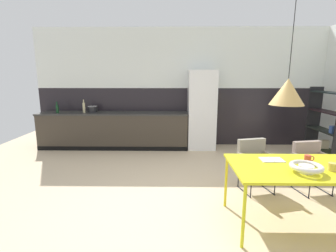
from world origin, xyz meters
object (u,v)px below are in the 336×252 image
at_px(armchair_far_side, 311,159).
at_px(armchair_near_window, 255,158).
at_px(dining_table, 309,170).
at_px(pendant_lamp_over_table_near, 287,92).
at_px(cooking_pot, 93,109).
at_px(mug_glass_clear, 333,167).
at_px(open_shelf_unit, 327,125).
at_px(fruit_bowl, 306,167).
at_px(mug_tall_blue, 308,159).
at_px(open_book, 272,160).
at_px(refrigerator_column, 202,110).
at_px(bottle_oil_tall, 57,109).
at_px(bottle_spice_small, 84,108).

height_order(armchair_far_side, armchair_near_window, armchair_near_window).
relative_size(dining_table, armchair_far_side, 2.34).
bearing_deg(pendant_lamp_over_table_near, cooking_pot, 133.46).
xyz_separation_m(dining_table, pendant_lamp_over_table_near, (-0.36, -0.05, 0.90)).
bearing_deg(mug_glass_clear, open_shelf_unit, 59.62).
distance_m(cooking_pot, pendant_lamp_over_table_near, 4.71).
height_order(fruit_bowl, mug_tall_blue, fruit_bowl).
xyz_separation_m(armchair_near_window, open_book, (-0.06, -0.77, 0.24)).
bearing_deg(refrigerator_column, pendant_lamp_over_table_near, -81.34).
height_order(mug_tall_blue, pendant_lamp_over_table_near, pendant_lamp_over_table_near).
relative_size(refrigerator_column, open_shelf_unit, 1.24).
height_order(mug_tall_blue, cooking_pot, cooking_pot).
bearing_deg(mug_tall_blue, mug_glass_clear, -64.12).
xyz_separation_m(mug_glass_clear, bottle_oil_tall, (-4.56, 3.32, 0.20)).
bearing_deg(bottle_spice_small, mug_glass_clear, -40.55).
relative_size(bottle_spice_small, bottle_oil_tall, 1.17).
distance_m(refrigerator_column, bottle_spice_small, 2.88).
distance_m(armchair_far_side, pendant_lamp_over_table_near, 1.76).
height_order(fruit_bowl, bottle_oil_tall, bottle_oil_tall).
xyz_separation_m(bottle_spice_small, pendant_lamp_over_table_near, (3.38, -3.26, 0.59)).
distance_m(cooking_pot, bottle_spice_small, 0.22).
bearing_deg(mug_tall_blue, pendant_lamp_over_table_near, -156.31).
bearing_deg(armchair_near_window, refrigerator_column, -89.53).
relative_size(mug_tall_blue, open_shelf_unit, 0.08).
height_order(fruit_bowl, open_shelf_unit, open_shelf_unit).
xyz_separation_m(dining_table, fruit_bowl, (-0.14, -0.19, 0.10)).
bearing_deg(dining_table, armchair_far_side, 58.90).
height_order(open_shelf_unit, pendant_lamp_over_table_near, pendant_lamp_over_table_near).
bearing_deg(open_shelf_unit, open_book, -42.67).
distance_m(dining_table, open_shelf_unit, 2.88).
distance_m(armchair_near_window, mug_glass_clear, 1.23).
bearing_deg(fruit_bowl, bottle_oil_tall, 141.48).
xyz_separation_m(refrigerator_column, bottle_spice_small, (-2.87, -0.08, 0.06)).
xyz_separation_m(armchair_far_side, open_shelf_unit, (1.07, 1.42, 0.28)).
height_order(open_book, mug_tall_blue, mug_tall_blue).
bearing_deg(mug_glass_clear, dining_table, 142.31).
relative_size(fruit_bowl, bottle_spice_small, 1.04).
bearing_deg(open_book, mug_tall_blue, -10.37).
distance_m(open_book, mug_tall_blue, 0.41).
distance_m(dining_table, armchair_far_side, 1.13).
xyz_separation_m(open_book, cooking_pot, (-3.22, 3.14, 0.21)).
distance_m(open_book, pendant_lamp_over_table_near, 0.89).
relative_size(dining_table, mug_glass_clear, 14.31).
relative_size(fruit_bowl, mug_tall_blue, 2.84).
bearing_deg(open_book, bottle_oil_tall, 143.48).
bearing_deg(armchair_near_window, mug_tall_blue, 98.52).
bearing_deg(armchair_near_window, open_shelf_unit, -157.65).
bearing_deg(bottle_spice_small, armchair_far_side, -27.70).
relative_size(mug_glass_clear, bottle_spice_small, 0.38).
bearing_deg(fruit_bowl, open_shelf_unit, 55.07).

